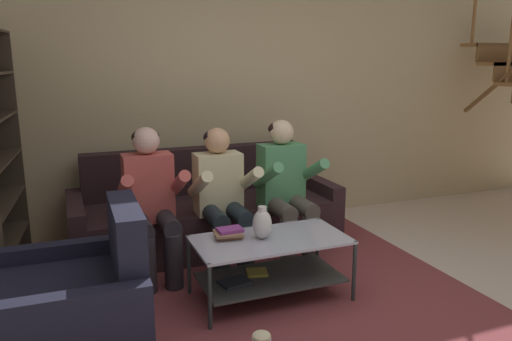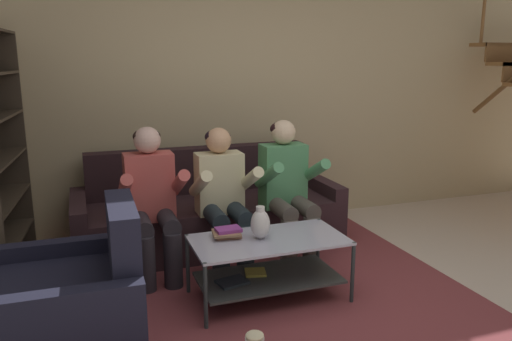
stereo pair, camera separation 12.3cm
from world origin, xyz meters
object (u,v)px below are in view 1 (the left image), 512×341
Objects in this scene: armchair at (72,306)px; person_seated_middle at (222,193)px; person_seated_right at (286,184)px; coffee_table at (269,259)px; person_seated_left at (151,198)px; book_stack at (229,233)px; vase at (262,224)px; couch at (205,215)px.

person_seated_middle is at bearing 34.84° from armchair.
coffee_table is (-0.44, -0.67, -0.35)m from person_seated_right.
person_seated_left is 1.00× the size of person_seated_right.
person_seated_left is 0.73m from book_stack.
person_seated_left is 5.35× the size of book_stack.
person_seated_right is 5.05× the size of vase.
person_seated_right is 0.88m from coffee_table.
armchair is at bearing -164.88° from book_stack.
person_seated_right is (0.57, 0.00, 0.02)m from person_seated_middle.
person_seated_middle is at bearing 97.51° from vase.
couch is 2.56× the size of armchair.
couch is 1.21m from coffee_table.
coffee_table is (0.13, -0.67, -0.33)m from person_seated_middle.
couch is 1.99× the size of person_seated_right.
couch reaches higher than book_stack.
person_seated_left is 1.27× the size of armchair.
person_seated_left reaches higher than coffee_table.
couch reaches higher than armchair.
armchair is at bearing -154.67° from person_seated_right.
couch is at bearing 90.00° from person_seated_middle.
vase is 1.06× the size of book_stack.
armchair is (-1.20, -0.84, -0.35)m from person_seated_middle.
person_seated_left is at bearing -179.97° from person_seated_right.
person_seated_middle is (0.57, -0.00, -0.02)m from person_seated_left.
person_seated_middle reaches higher than coffee_table.
person_seated_left is 0.93m from vase.
vase is (-0.05, 0.02, 0.26)m from coffee_table.
person_seated_left is (-0.57, -0.53, 0.36)m from couch.
couch is 1.10m from book_stack.
person_seated_right is 0.82m from vase.
book_stack is (-0.12, -0.55, -0.14)m from person_seated_middle.
vase is at bearing 154.17° from coffee_table.
book_stack is (0.45, -0.55, -0.16)m from person_seated_left.
couch reaches higher than vase.
person_seated_right is 1.09× the size of coffee_table.
armchair reaches higher than book_stack.
armchair is at bearing -145.16° from person_seated_middle.
person_seated_left is 1.11m from armchair.
coffee_table is at bearing -78.90° from person_seated_middle.
vase reaches higher than book_stack.
person_seated_right is (0.57, -0.53, 0.36)m from couch.
person_seated_right reaches higher than book_stack.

